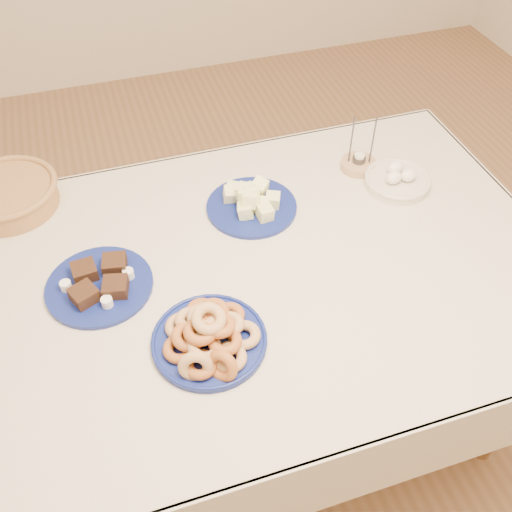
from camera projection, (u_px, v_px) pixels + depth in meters
name	position (u px, v px, depth m)	size (l,w,h in m)	color
ground	(252.00, 408.00, 2.07)	(5.00, 5.00, 0.00)	#896140
dining_table	(251.00, 294.00, 1.61)	(1.71, 1.11, 0.75)	brown
donut_platter	(209.00, 337.00, 1.34)	(0.37, 0.37, 0.13)	navy
melon_plate	(251.00, 203.00, 1.68)	(0.29, 0.29, 0.09)	navy
brownie_plate	(100.00, 284.00, 1.47)	(0.32, 0.32, 0.05)	navy
wicker_basket	(7.00, 194.00, 1.68)	(0.40, 0.40, 0.08)	brown
candle_holder	(358.00, 164.00, 1.82)	(0.15, 0.15, 0.19)	#A6805C
egg_bowl	(397.00, 180.00, 1.76)	(0.23, 0.23, 0.07)	beige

